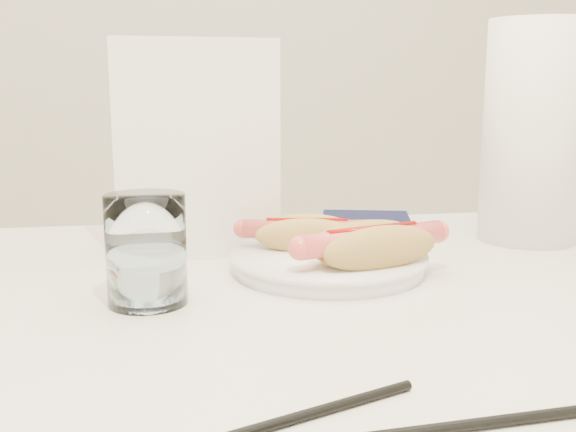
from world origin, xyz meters
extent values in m
cube|color=white|center=(0.00, 0.00, 0.73)|extent=(1.20, 0.80, 0.04)
cylinder|color=white|center=(0.07, 0.10, 0.76)|extent=(0.26, 0.26, 0.02)
ellipsoid|color=tan|center=(0.05, 0.12, 0.79)|extent=(0.12, 0.05, 0.04)
ellipsoid|color=tan|center=(0.06, 0.14, 0.79)|extent=(0.12, 0.05, 0.04)
ellipsoid|color=tan|center=(0.05, 0.13, 0.78)|extent=(0.11, 0.06, 0.02)
cylinder|color=#D24C4A|center=(0.05, 0.13, 0.79)|extent=(0.15, 0.05, 0.02)
cylinder|color=#990A05|center=(0.05, 0.13, 0.80)|extent=(0.09, 0.02, 0.01)
ellipsoid|color=#B89148|center=(0.11, 0.03, 0.79)|extent=(0.14, 0.07, 0.05)
ellipsoid|color=#B89148|center=(0.10, 0.06, 0.79)|extent=(0.14, 0.07, 0.05)
ellipsoid|color=#B89148|center=(0.11, 0.05, 0.78)|extent=(0.13, 0.09, 0.03)
cylinder|color=#F25655|center=(0.11, 0.05, 0.80)|extent=(0.17, 0.07, 0.03)
cylinder|color=#990A05|center=(0.11, 0.05, 0.81)|extent=(0.11, 0.04, 0.01)
cylinder|color=silver|center=(-0.13, 0.02, 0.80)|extent=(0.08, 0.08, 0.11)
cylinder|color=black|center=(-0.05, -0.25, 0.75)|extent=(0.22, 0.09, 0.01)
cube|color=white|center=(-0.07, 0.23, 0.88)|extent=(0.21, 0.13, 0.26)
cube|color=#101434|center=(0.19, 0.35, 0.75)|extent=(0.16, 0.16, 0.01)
cylinder|color=white|center=(0.37, 0.21, 0.90)|extent=(0.16, 0.16, 0.29)
camera|label=1|loc=(-0.10, -0.64, 0.97)|focal=42.77mm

